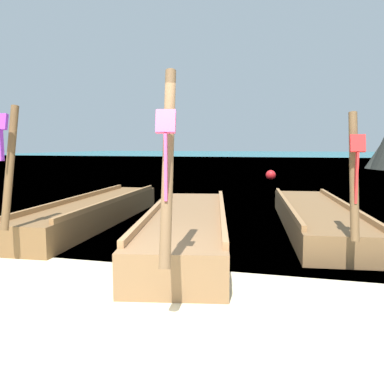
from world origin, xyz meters
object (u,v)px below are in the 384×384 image
longtail_boat_pink_ribbon (188,227)px  longtail_boat_violet_ribbon (96,211)px  mooring_buoy_near (271,175)px  longtail_boat_red_ribbon (315,217)px

longtail_boat_pink_ribbon → longtail_boat_violet_ribbon: bearing=153.8°
longtail_boat_pink_ribbon → mooring_buoy_near: longtail_boat_pink_ribbon is taller
longtail_boat_violet_ribbon → mooring_buoy_near: size_ratio=12.35×
longtail_boat_pink_ribbon → mooring_buoy_near: size_ratio=12.38×
longtail_boat_pink_ribbon → longtail_boat_red_ribbon: bearing=39.0°
longtail_boat_violet_ribbon → mooring_buoy_near: bearing=75.8°
longtail_boat_red_ribbon → mooring_buoy_near: 12.38m
longtail_boat_pink_ribbon → longtail_boat_red_ribbon: 3.04m
longtail_boat_violet_ribbon → longtail_boat_red_ribbon: size_ratio=1.02×
longtail_boat_pink_ribbon → longtail_boat_red_ribbon: longtail_boat_pink_ribbon is taller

